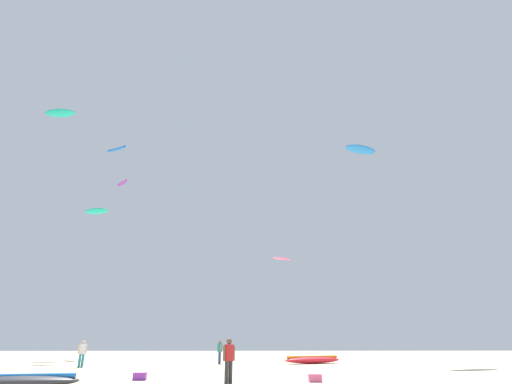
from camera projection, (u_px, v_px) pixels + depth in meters
person_foreground at (229, 357)px, 16.65m from camera, size 0.50×0.40×1.79m
person_midground at (220, 350)px, 30.28m from camera, size 0.39×0.55×1.71m
person_left at (82, 351)px, 26.38m from camera, size 0.52×0.38×1.70m
kite_grounded_near at (312, 360)px, 30.28m from camera, size 4.91×2.86×0.56m
kite_grounded_mid at (22, 381)px, 14.89m from camera, size 4.34×1.91×0.50m
cooler_box at (315, 378)px, 16.99m from camera, size 0.56×0.36×0.32m
gear_bag at (140, 376)px, 17.75m from camera, size 0.56×0.36×0.32m
kite_aloft_0 at (96, 211)px, 46.12m from camera, size 3.15×1.56×0.75m
kite_aloft_1 at (282, 259)px, 43.98m from camera, size 2.38×1.47×0.27m
kite_aloft_2 at (60, 113)px, 39.43m from camera, size 3.16×1.03×0.79m
kite_aloft_3 at (117, 149)px, 49.87m from camera, size 3.35×2.39×0.79m
kite_aloft_4 at (360, 149)px, 42.54m from camera, size 3.98×2.31×0.85m
kite_aloft_5 at (123, 183)px, 53.05m from camera, size 2.61×2.96×0.61m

